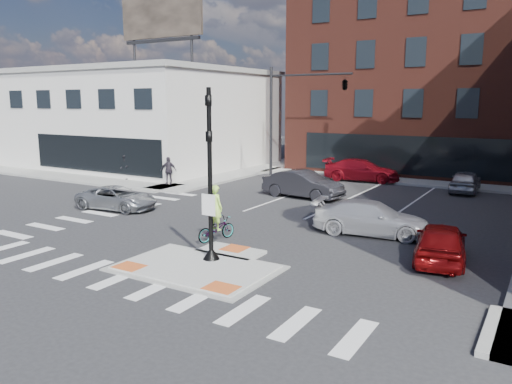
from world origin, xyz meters
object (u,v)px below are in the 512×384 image
Objects in this scene: red_sedan at (441,242)px; bg_car_red at (362,170)px; silver_suv at (117,198)px; cyclist at (216,222)px; pedestrian_a at (125,167)px; bg_car_silver at (465,181)px; white_pickup at (372,218)px; bg_car_dark at (303,184)px; pedestrian_b at (168,170)px.

bg_car_red reaches higher than red_sedan.
red_sedan is at bearing -98.52° from silver_suv.
silver_suv is 8.30m from cyclist.
cyclist is 17.18m from pedestrian_a.
cyclist reaches higher than bg_car_silver.
bg_car_red is at bearing -71.39° from red_sedan.
bg_car_silver is (-1.49, 15.20, -0.02)m from red_sedan.
bg_car_dark is (-6.16, 6.02, 0.08)m from white_pickup.
red_sedan is at bearing -133.27° from white_pickup.
pedestrian_a is at bearing 17.29° from bg_car_silver.
cyclist is (-6.96, -17.07, 0.08)m from bg_car_silver.
white_pickup is 20.29m from pedestrian_a.
silver_suv is 7.45m from pedestrian_b.
red_sedan is 2.39× the size of pedestrian_a.
red_sedan is 2.29× the size of pedestrian_b.
red_sedan is 1.82× the size of cyclist.
red_sedan is at bearing 17.63° from pedestrian_a.
bg_car_dark is 2.77× the size of pedestrian_a.
bg_car_red is at bearing 13.70° from pedestrian_b.
pedestrian_b is at bearing 125.21° from bg_car_red.
pedestrian_b reaches higher than bg_car_silver.
white_pickup is at bearing -127.51° from bg_car_dark.
silver_suv is 10.65m from bg_car_dark.
bg_car_red reaches higher than white_pickup.
cyclist is (-8.44, -1.86, 0.06)m from red_sedan.
white_pickup is 8.61m from bg_car_dark.
bg_car_silver is at bearing -97.32° from cyclist.
white_pickup is (-3.29, 2.34, 0.00)m from red_sedan.
bg_car_silver is at bearing -15.83° from white_pickup.
bg_car_dark is at bearing 168.34° from bg_car_red.
bg_car_silver is 2.23× the size of pedestrian_b.
bg_car_red is (-7.11, 1.05, 0.08)m from bg_car_silver.
bg_car_silver is 7.19m from bg_car_red.
white_pickup reaches higher than red_sedan.
pedestrian_a is at bearing 67.87° from white_pickup.
white_pickup is 14.90m from bg_car_red.
white_pickup is at bearing -125.98° from cyclist.
white_pickup is (13.16, 2.00, 0.11)m from silver_suv.
pedestrian_b is at bearing 35.35° from pedestrian_a.
bg_car_red is (-8.60, 16.25, 0.06)m from red_sedan.
pedestrian_a is (-13.51, -1.02, 0.23)m from bg_car_dark.
pedestrian_b reaches higher than pedestrian_a.
pedestrian_a is at bearing -26.99° from red_sedan.
cyclist is (1.00, -10.22, -0.02)m from bg_car_dark.
pedestrian_b is at bearing 103.00° from bg_car_dark.
silver_suv is 1.04× the size of red_sedan.
bg_car_dark is 10.50m from bg_car_silver.
silver_suv is at bearing 41.99° from bg_car_silver.
bg_car_silver is 2.33× the size of pedestrian_a.
bg_car_red is at bearing 67.21° from pedestrian_a.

